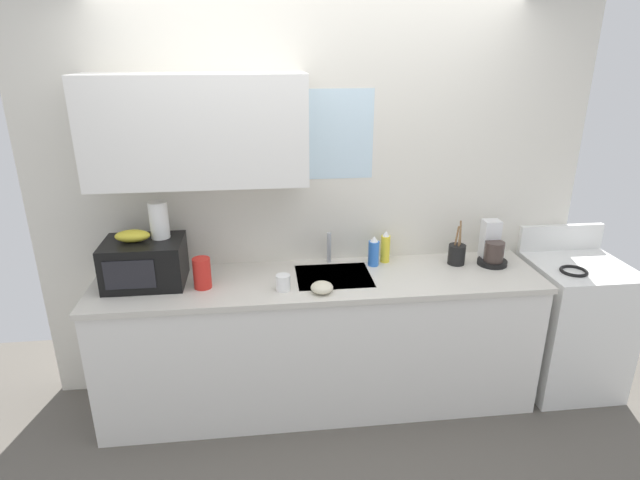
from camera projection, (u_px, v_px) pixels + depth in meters
The scene contains 14 objects.
kitchen_wall_assembly at pixel (291, 192), 3.28m from camera, with size 3.52×0.42×2.50m.
counter_unit at pixel (320, 340), 3.34m from camera, with size 2.75×0.63×0.90m.
sink_faucet at pixel (329, 248), 3.38m from camera, with size 0.03×0.03×0.21m, color #B2B5BA.
stove_range at pixel (570, 324), 3.53m from camera, with size 0.60×0.60×1.08m.
microwave at pixel (145, 263), 3.06m from camera, with size 0.46×0.35×0.27m.
banana_bunch at pixel (132, 236), 3.00m from camera, with size 0.20×0.11×0.07m, color gold.
paper_towel_roll at pixel (159, 220), 3.04m from camera, with size 0.11×0.11×0.22m, color white.
coffee_maker at pixel (492, 248), 3.37m from camera, with size 0.19×0.21×0.28m.
dish_soap_bottle_blue at pixel (374, 252), 3.34m from camera, with size 0.07×0.07×0.20m.
dish_soap_bottle_yellow at pixel (385, 247), 3.39m from camera, with size 0.06×0.06×0.21m.
cereal_canister at pixel (202, 273), 3.02m from camera, with size 0.10×0.10×0.18m, color red.
mug_white at pixel (283, 283), 3.01m from camera, with size 0.08×0.08×0.10m, color white.
utensil_crock at pixel (457, 254), 3.37m from camera, with size 0.11×0.11×0.29m.
small_bowl at pixel (322, 287), 2.98m from camera, with size 0.13×0.13×0.07m, color beige.
Camera 1 is at (-0.34, -2.88, 2.24)m, focal length 29.05 mm.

